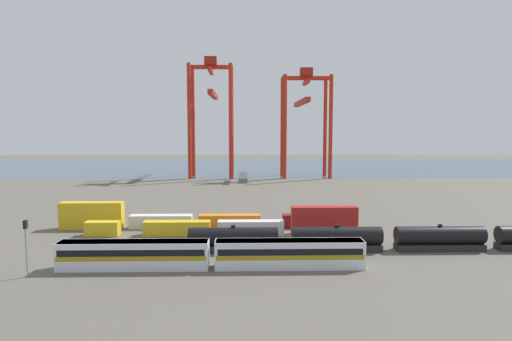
{
  "coord_description": "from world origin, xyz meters",
  "views": [
    {
      "loc": [
        -6.78,
        -79.14,
        19.39
      ],
      "look_at": [
        -4.08,
        36.94,
        8.3
      ],
      "focal_mm": 30.51,
      "sensor_mm": 36.0,
      "label": 1
    }
  ],
  "objects_px": {
    "passenger_train": "(212,253)",
    "shipping_container_3": "(324,227)",
    "shipping_container_1": "(177,228)",
    "freight_tank_row": "(389,238)",
    "signal_mast": "(26,240)",
    "shipping_container_5": "(92,222)",
    "gantry_crane_central": "(305,111)",
    "gantry_crane_west": "(212,106)"
  },
  "relations": [
    {
      "from": "passenger_train",
      "to": "freight_tank_row",
      "type": "relative_size",
      "value": 0.67
    },
    {
      "from": "signal_mast",
      "to": "shipping_container_5",
      "type": "height_order",
      "value": "signal_mast"
    },
    {
      "from": "gantry_crane_west",
      "to": "gantry_crane_central",
      "type": "relative_size",
      "value": 1.1
    },
    {
      "from": "shipping_container_1",
      "to": "gantry_crane_central",
      "type": "distance_m",
      "value": 109.61
    },
    {
      "from": "shipping_container_3",
      "to": "gantry_crane_central",
      "type": "bearing_deg",
      "value": 84.48
    },
    {
      "from": "freight_tank_row",
      "to": "passenger_train",
      "type": "bearing_deg",
      "value": -163.54
    },
    {
      "from": "shipping_container_5",
      "to": "gantry_crane_central",
      "type": "height_order",
      "value": "gantry_crane_central"
    },
    {
      "from": "gantry_crane_west",
      "to": "shipping_container_3",
      "type": "bearing_deg",
      "value": -74.05
    },
    {
      "from": "signal_mast",
      "to": "shipping_container_1",
      "type": "distance_m",
      "value": 27.74
    },
    {
      "from": "shipping_container_1",
      "to": "shipping_container_3",
      "type": "bearing_deg",
      "value": 0.0
    },
    {
      "from": "gantry_crane_west",
      "to": "freight_tank_row",
      "type": "bearing_deg",
      "value": -71.59
    },
    {
      "from": "freight_tank_row",
      "to": "gantry_crane_west",
      "type": "bearing_deg",
      "value": 108.41
    },
    {
      "from": "shipping_container_3",
      "to": "gantry_crane_central",
      "type": "height_order",
      "value": "gantry_crane_central"
    },
    {
      "from": "gantry_crane_west",
      "to": "shipping_container_1",
      "type": "bearing_deg",
      "value": -89.34
    },
    {
      "from": "passenger_train",
      "to": "shipping_container_5",
      "type": "bearing_deg",
      "value": 135.46
    },
    {
      "from": "shipping_container_1",
      "to": "gantry_crane_west",
      "type": "distance_m",
      "value": 102.58
    },
    {
      "from": "shipping_container_1",
      "to": "shipping_container_5",
      "type": "height_order",
      "value": "same"
    },
    {
      "from": "passenger_train",
      "to": "shipping_container_1",
      "type": "bearing_deg",
      "value": 112.38
    },
    {
      "from": "shipping_container_1",
      "to": "gantry_crane_central",
      "type": "xyz_separation_m",
      "value": [
        36.77,
        100.08,
        25.44
      ]
    },
    {
      "from": "passenger_train",
      "to": "signal_mast",
      "type": "xyz_separation_m",
      "value": [
        -23.97,
        -3.1,
        2.78
      ]
    },
    {
      "from": "shipping_container_5",
      "to": "signal_mast",
      "type": "bearing_deg",
      "value": -87.17
    },
    {
      "from": "freight_tank_row",
      "to": "shipping_container_3",
      "type": "xyz_separation_m",
      "value": [
        -8.34,
        11.09,
        -0.69
      ]
    },
    {
      "from": "passenger_train",
      "to": "shipping_container_3",
      "type": "distance_m",
      "value": 27.18
    },
    {
      "from": "freight_tank_row",
      "to": "shipping_container_5",
      "type": "distance_m",
      "value": 55.5
    },
    {
      "from": "signal_mast",
      "to": "freight_tank_row",
      "type": "bearing_deg",
      "value": 12.3
    },
    {
      "from": "signal_mast",
      "to": "shipping_container_5",
      "type": "distance_m",
      "value": 28.32
    },
    {
      "from": "shipping_container_1",
      "to": "gantry_crane_west",
      "type": "height_order",
      "value": "gantry_crane_west"
    },
    {
      "from": "signal_mast",
      "to": "shipping_container_3",
      "type": "relative_size",
      "value": 0.63
    },
    {
      "from": "shipping_container_5",
      "to": "freight_tank_row",
      "type": "bearing_deg",
      "value": -17.64
    },
    {
      "from": "freight_tank_row",
      "to": "signal_mast",
      "type": "distance_m",
      "value": 52.79
    },
    {
      "from": "shipping_container_3",
      "to": "gantry_crane_west",
      "type": "distance_m",
      "value": 106.39
    },
    {
      "from": "signal_mast",
      "to": "gantry_crane_west",
      "type": "xyz_separation_m",
      "value": [
        14.92,
        121.15,
        23.84
      ]
    },
    {
      "from": "shipping_container_1",
      "to": "shipping_container_5",
      "type": "relative_size",
      "value": 1.0
    },
    {
      "from": "signal_mast",
      "to": "gantry_crane_central",
      "type": "bearing_deg",
      "value": 66.65
    },
    {
      "from": "shipping_container_1",
      "to": "gantry_crane_west",
      "type": "xyz_separation_m",
      "value": [
        -1.13,
        98.83,
        27.46
      ]
    },
    {
      "from": "freight_tank_row",
      "to": "shipping_container_3",
      "type": "bearing_deg",
      "value": 126.94
    },
    {
      "from": "signal_mast",
      "to": "shipping_container_3",
      "type": "xyz_separation_m",
      "value": [
        43.16,
        22.32,
        -3.62
      ]
    },
    {
      "from": "shipping_container_5",
      "to": "shipping_container_1",
      "type": "bearing_deg",
      "value": -18.19
    },
    {
      "from": "shipping_container_3",
      "to": "shipping_container_1",
      "type": "bearing_deg",
      "value": 180.0
    },
    {
      "from": "freight_tank_row",
      "to": "signal_mast",
      "type": "height_order",
      "value": "signal_mast"
    },
    {
      "from": "shipping_container_5",
      "to": "gantry_crane_west",
      "type": "height_order",
      "value": "gantry_crane_west"
    },
    {
      "from": "shipping_container_1",
      "to": "shipping_container_3",
      "type": "distance_m",
      "value": 27.11
    }
  ]
}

